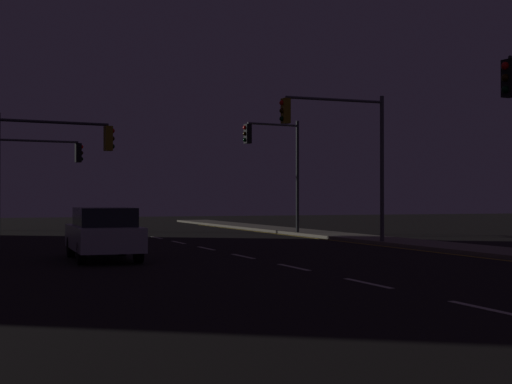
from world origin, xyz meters
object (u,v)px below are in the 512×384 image
Objects in this scene: traffic_light_far_center at (275,154)px; traffic_light_overhead_east at (53,154)px; traffic_light_near_left at (340,137)px; car at (103,233)px; traffic_light_far_left at (32,164)px.

traffic_light_far_center reaches higher than traffic_light_overhead_east.
traffic_light_near_left is at bearing -94.61° from traffic_light_far_center.
traffic_light_overhead_east is (-0.90, 5.96, 2.68)m from car.
traffic_light_overhead_east is at bearing 98.63° from car.
traffic_light_far_center reaches higher than traffic_light_far_left.
car is at bearing -85.88° from traffic_light_far_left.
traffic_light_far_center is (10.36, 11.73, 3.24)m from car.
traffic_light_far_left is 0.87× the size of traffic_light_far_center.
traffic_light_far_left is (-10.76, 11.39, -0.75)m from traffic_light_near_left.
car is 0.79× the size of traffic_light_far_center.
traffic_light_near_left reaches higher than traffic_light_overhead_east.
car is 6.59m from traffic_light_overhead_east.
car is 0.90× the size of traffic_light_overhead_east.
traffic_light_far_left is at bearing 94.12° from car.
traffic_light_near_left is 15.69m from traffic_light_far_left.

